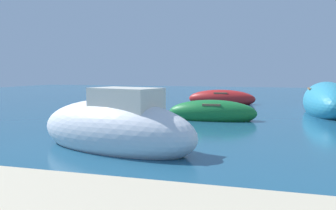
# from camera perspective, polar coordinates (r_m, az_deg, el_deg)

# --- Properties ---
(moored_boat_0) EXTENTS (5.01, 3.01, 1.92)m
(moored_boat_0) POSITION_cam_1_polar(r_m,az_deg,el_deg) (9.40, -8.14, -3.71)
(moored_boat_0) COLOR white
(moored_boat_0) RESTS_ON ground
(moored_boat_1) EXTENTS (2.13, 6.34, 1.89)m
(moored_boat_1) POSITION_cam_1_polar(r_m,az_deg,el_deg) (18.84, 23.40, 0.46)
(moored_boat_1) COLOR teal
(moored_boat_1) RESTS_ON ground
(moored_boat_4) EXTENTS (3.62, 1.44, 1.05)m
(moored_boat_4) POSITION_cam_1_polar(r_m,az_deg,el_deg) (14.90, 6.86, -1.20)
(moored_boat_4) COLOR #197233
(moored_boat_4) RESTS_ON ground
(moored_boat_6) EXTENTS (4.00, 1.23, 1.10)m
(moored_boat_6) POSITION_cam_1_polar(r_m,az_deg,el_deg) (22.32, 8.29, 0.96)
(moored_boat_6) COLOR #B21E1E
(moored_boat_6) RESTS_ON ground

